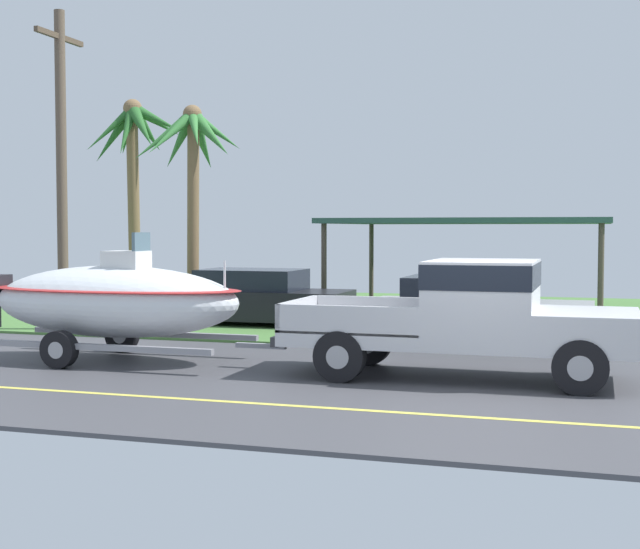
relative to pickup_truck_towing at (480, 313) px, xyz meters
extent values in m
cube|color=#424247|center=(0.07, -1.08, -1.07)|extent=(36.00, 8.00, 0.06)
cube|color=#477538|center=(0.07, 9.92, -1.05)|extent=(36.00, 14.00, 0.11)
cube|color=#DBCC4C|center=(0.07, -2.88, -1.04)|extent=(34.20, 0.12, 0.01)
cube|color=silver|center=(-0.35, 0.00, -0.41)|extent=(5.44, 2.01, 0.22)
cube|color=silver|center=(1.61, 0.00, -0.11)|extent=(1.52, 2.01, 0.38)
cube|color=silver|center=(0.03, 0.00, 0.27)|extent=(1.63, 2.01, 1.14)
cube|color=black|center=(0.03, 0.00, 0.60)|extent=(1.65, 2.03, 0.38)
cube|color=gray|center=(-1.93, 0.00, -0.28)|extent=(2.29, 2.01, 0.04)
cube|color=silver|center=(-1.93, 0.97, -0.08)|extent=(2.29, 0.08, 0.45)
cube|color=silver|center=(-1.93, -0.97, -0.08)|extent=(2.29, 0.08, 0.45)
cube|color=silver|center=(-3.03, 0.00, -0.08)|extent=(0.08, 2.01, 0.45)
cube|color=#333338|center=(-3.13, 0.00, -0.47)|extent=(0.12, 1.81, 0.16)
sphere|color=#B2B2B7|center=(-3.25, 0.00, -0.42)|extent=(0.10, 0.10, 0.10)
cylinder|color=black|center=(1.54, 0.90, -0.64)|extent=(0.80, 0.28, 0.80)
cylinder|color=#9E9EA3|center=(1.54, 0.90, -0.64)|extent=(0.36, 0.29, 0.36)
cylinder|color=black|center=(1.54, -0.90, -0.64)|extent=(0.80, 0.28, 0.80)
cylinder|color=#9E9EA3|center=(1.54, -0.90, -0.64)|extent=(0.36, 0.29, 0.36)
cylinder|color=black|center=(-2.04, 0.90, -0.64)|extent=(0.80, 0.28, 0.80)
cylinder|color=#9E9EA3|center=(-2.04, 0.90, -0.64)|extent=(0.36, 0.29, 0.36)
cylinder|color=black|center=(-2.04, -0.90, -0.64)|extent=(0.80, 0.28, 0.80)
cylinder|color=#9E9EA3|center=(-2.04, -0.90, -0.64)|extent=(0.36, 0.29, 0.36)
cube|color=gray|center=(-3.70, 0.00, -0.66)|extent=(0.90, 0.10, 0.08)
cube|color=gray|center=(-6.49, 0.98, -0.66)|extent=(4.69, 0.12, 0.10)
cube|color=gray|center=(-6.49, -0.98, -0.66)|extent=(4.69, 0.12, 0.10)
cylinder|color=black|center=(-6.96, 1.04, -0.72)|extent=(0.64, 0.22, 0.64)
cylinder|color=#9E9EA3|center=(-6.96, 1.04, -0.72)|extent=(0.29, 0.23, 0.29)
cylinder|color=black|center=(-6.96, -1.04, -0.72)|extent=(0.64, 0.22, 0.64)
cylinder|color=#9E9EA3|center=(-6.96, -1.04, -0.72)|extent=(0.29, 0.23, 0.29)
ellipsoid|color=silver|center=(-6.49, 0.00, 0.03)|extent=(4.74, 1.95, 1.28)
ellipsoid|color=#B22626|center=(-6.49, 0.00, 0.25)|extent=(4.84, 1.99, 0.12)
cube|color=silver|center=(-6.26, 0.00, 0.61)|extent=(0.70, 0.60, 0.65)
cube|color=slate|center=(-5.96, 0.00, 1.08)|extent=(0.06, 0.56, 0.36)
cylinder|color=silver|center=(-4.36, 0.00, 0.53)|extent=(0.04, 0.04, 0.50)
cube|color=black|center=(-6.08, 6.09, -0.51)|extent=(4.35, 1.81, 0.70)
cube|color=black|center=(-6.30, 6.09, 0.09)|extent=(2.43, 1.67, 0.50)
cylinder|color=black|center=(-4.60, 6.90, -0.71)|extent=(0.66, 0.22, 0.66)
cylinder|color=#9E9EA3|center=(-4.60, 6.90, -0.71)|extent=(0.30, 0.23, 0.30)
cylinder|color=black|center=(-4.60, 5.27, -0.71)|extent=(0.66, 0.22, 0.66)
cylinder|color=#9E9EA3|center=(-4.60, 5.27, -0.71)|extent=(0.30, 0.23, 0.30)
cylinder|color=black|center=(-7.56, 6.90, -0.71)|extent=(0.66, 0.22, 0.66)
cylinder|color=#9E9EA3|center=(-7.56, 6.90, -0.71)|extent=(0.30, 0.23, 0.30)
cylinder|color=black|center=(-7.56, 5.27, -0.71)|extent=(0.66, 0.22, 0.66)
cylinder|color=#9E9EA3|center=(-7.56, 5.27, -0.71)|extent=(0.30, 0.23, 0.30)
cube|color=#99999E|center=(-0.56, 4.29, -0.51)|extent=(4.51, 1.87, 0.70)
cube|color=black|center=(-0.79, 4.29, 0.09)|extent=(2.53, 1.72, 0.50)
cylinder|color=black|center=(0.97, 5.14, -0.71)|extent=(0.66, 0.22, 0.66)
cylinder|color=#9E9EA3|center=(0.97, 5.14, -0.71)|extent=(0.30, 0.23, 0.30)
cylinder|color=black|center=(0.97, 3.45, -0.71)|extent=(0.66, 0.22, 0.66)
cylinder|color=#9E9EA3|center=(0.97, 3.45, -0.71)|extent=(0.30, 0.23, 0.30)
cylinder|color=black|center=(-2.09, 5.14, -0.71)|extent=(0.66, 0.22, 0.66)
cylinder|color=#9E9EA3|center=(-2.09, 5.14, -0.71)|extent=(0.30, 0.23, 0.30)
cylinder|color=black|center=(-2.09, 3.45, -0.71)|extent=(0.66, 0.22, 0.66)
cylinder|color=#9E9EA3|center=(-2.09, 3.45, -0.71)|extent=(0.30, 0.23, 0.30)
cylinder|color=#4C4238|center=(1.81, 12.87, 0.21)|extent=(0.14, 0.14, 2.50)
cylinder|color=#4C4238|center=(1.81, 7.88, 0.21)|extent=(0.14, 0.14, 2.50)
cylinder|color=#4C4238|center=(-5.02, 12.87, 0.21)|extent=(0.14, 0.14, 2.50)
cylinder|color=#4C4238|center=(-5.02, 7.88, 0.21)|extent=(0.14, 0.14, 2.50)
cube|color=#2D5647|center=(-1.61, 10.37, 1.53)|extent=(7.33, 5.49, 0.14)
cylinder|color=brown|center=(-11.67, 9.94, 1.94)|extent=(0.35, 0.48, 5.98)
cone|color=#286028|center=(-10.96, 10.07, 4.59)|extent=(1.67, 0.68, 1.03)
cone|color=#286028|center=(-11.14, 10.42, 4.56)|extent=(1.39, 1.30, 1.02)
cone|color=#286028|center=(-11.63, 10.71, 4.36)|extent=(0.52, 1.82, 1.47)
cone|color=#286028|center=(-12.13, 10.41, 4.30)|extent=(1.37, 1.41, 1.54)
cone|color=#286028|center=(-12.28, 9.90, 4.14)|extent=(1.55, 0.49, 1.82)
cone|color=#286028|center=(-12.21, 9.51, 4.28)|extent=(1.40, 1.20, 1.50)
cone|color=#286028|center=(-11.58, 9.40, 4.20)|extent=(0.57, 1.40, 1.66)
cone|color=#286028|center=(-11.09, 9.43, 4.31)|extent=(1.65, 1.50, 1.57)
sphere|color=brown|center=(-11.67, 9.94, 4.93)|extent=(0.57, 0.57, 0.57)
cylinder|color=brown|center=(-8.25, 6.91, 1.61)|extent=(0.31, 0.42, 5.30)
cone|color=#387A38|center=(-7.76, 6.91, 3.73)|extent=(1.29, 0.43, 1.33)
cone|color=#387A38|center=(-7.78, 7.35, 3.84)|extent=(1.26, 1.20, 1.08)
cone|color=#387A38|center=(-8.39, 7.77, 3.63)|extent=(0.72, 2.03, 1.60)
cone|color=#387A38|center=(-8.72, 7.10, 3.60)|extent=(1.32, 0.81, 1.52)
cone|color=#387A38|center=(-8.85, 6.47, 3.67)|extent=(1.52, 1.25, 1.42)
cone|color=#387A38|center=(-8.54, 6.26, 3.71)|extent=(0.93, 1.60, 1.34)
cone|color=#387A38|center=(-7.92, 6.36, 3.81)|extent=(0.99, 1.38, 1.13)
sphere|color=brown|center=(-8.25, 6.91, 4.25)|extent=(0.49, 0.49, 0.49)
cylinder|color=brown|center=(-10.00, 3.67, 2.62)|extent=(0.24, 0.24, 7.32)
cube|color=brown|center=(-10.00, 3.67, 5.67)|extent=(0.10, 1.80, 0.12)
camera|label=1|loc=(1.78, -14.03, 1.34)|focal=49.96mm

